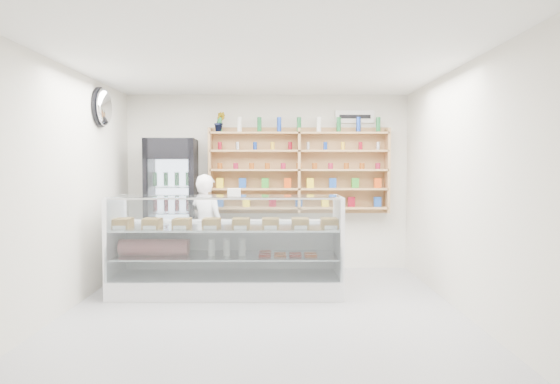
{
  "coord_description": "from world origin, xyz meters",
  "views": [
    {
      "loc": [
        0.16,
        -5.55,
        1.66
      ],
      "look_at": [
        0.19,
        0.9,
        1.33
      ],
      "focal_mm": 32.0,
      "sensor_mm": 36.0,
      "label": 1
    }
  ],
  "objects": [
    {
      "name": "drinks_cooler",
      "position": [
        -1.47,
        2.13,
        1.04
      ],
      "size": [
        0.79,
        0.77,
        2.08
      ],
      "rotation": [
        0.0,
        0.0,
        0.06
      ],
      "color": "black",
      "rests_on": "floor"
    },
    {
      "name": "display_counter",
      "position": [
        -0.49,
        0.88,
        0.35
      ],
      "size": [
        2.94,
        0.88,
        1.28
      ],
      "color": "white",
      "rests_on": "floor"
    },
    {
      "name": "shop_worker",
      "position": [
        -0.91,
        1.8,
        0.77
      ],
      "size": [
        0.65,
        0.54,
        1.54
      ],
      "primitive_type": "imported",
      "rotation": [
        0.0,
        0.0,
        2.8
      ],
      "color": "white",
      "rests_on": "floor"
    },
    {
      "name": "wall_sign",
      "position": [
        1.4,
        2.47,
        2.45
      ],
      "size": [
        0.62,
        0.03,
        0.2
      ],
      "primitive_type": "cube",
      "color": "white",
      "rests_on": "back_wall"
    },
    {
      "name": "room",
      "position": [
        0.0,
        0.0,
        1.4
      ],
      "size": [
        5.0,
        5.0,
        5.0
      ],
      "color": "#9D9DA1",
      "rests_on": "ground"
    },
    {
      "name": "security_mirror",
      "position": [
        -2.17,
        1.2,
        2.45
      ],
      "size": [
        0.15,
        0.5,
        0.5
      ],
      "primitive_type": "ellipsoid",
      "color": "silver",
      "rests_on": "left_wall"
    },
    {
      "name": "potted_plant",
      "position": [
        -0.75,
        2.34,
        2.35
      ],
      "size": [
        0.18,
        0.15,
        0.31
      ],
      "primitive_type": "imported",
      "rotation": [
        0.0,
        0.0,
        0.08
      ],
      "color": "#1E6626",
      "rests_on": "wall_shelving"
    },
    {
      "name": "wall_shelving",
      "position": [
        0.5,
        2.34,
        1.59
      ],
      "size": [
        2.84,
        0.28,
        1.33
      ],
      "color": "#A5774E",
      "rests_on": "back_wall"
    }
  ]
}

